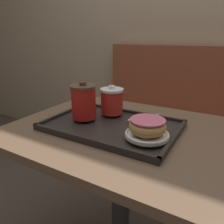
{
  "coord_description": "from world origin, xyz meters",
  "views": [
    {
      "loc": [
        0.35,
        -0.69,
        1.06
      ],
      "look_at": [
        -0.03,
        -0.02,
        0.79
      ],
      "focal_mm": 35.0,
      "sensor_mm": 36.0,
      "label": 1
    }
  ],
  "objects_px": {
    "coffee_cup_rear": "(112,101)",
    "donut_chocolate_glazed": "(147,126)",
    "spoon": "(137,119)",
    "coffee_cup_front": "(84,101)"
  },
  "relations": [
    {
      "from": "coffee_cup_front",
      "to": "coffee_cup_rear",
      "type": "bearing_deg",
      "value": 56.76
    },
    {
      "from": "donut_chocolate_glazed",
      "to": "spoon",
      "type": "height_order",
      "value": "donut_chocolate_glazed"
    },
    {
      "from": "coffee_cup_rear",
      "to": "spoon",
      "type": "height_order",
      "value": "coffee_cup_rear"
    },
    {
      "from": "coffee_cup_front",
      "to": "spoon",
      "type": "distance_m",
      "value": 0.22
    },
    {
      "from": "spoon",
      "to": "donut_chocolate_glazed",
      "type": "bearing_deg",
      "value": 65.32
    },
    {
      "from": "coffee_cup_front",
      "to": "coffee_cup_rear",
      "type": "xyz_separation_m",
      "value": [
        0.07,
        0.1,
        -0.01
      ]
    },
    {
      "from": "coffee_cup_front",
      "to": "coffee_cup_rear",
      "type": "relative_size",
      "value": 1.23
    },
    {
      "from": "coffee_cup_rear",
      "to": "donut_chocolate_glazed",
      "type": "distance_m",
      "value": 0.26
    },
    {
      "from": "coffee_cup_front",
      "to": "donut_chocolate_glazed",
      "type": "distance_m",
      "value": 0.29
    },
    {
      "from": "coffee_cup_front",
      "to": "spoon",
      "type": "height_order",
      "value": "coffee_cup_front"
    }
  ]
}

